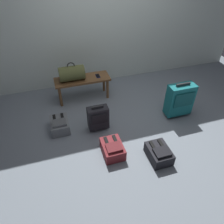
{
  "coord_description": "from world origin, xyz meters",
  "views": [
    {
      "loc": [
        -1.08,
        -2.4,
        2.35
      ],
      "look_at": [
        -0.3,
        0.1,
        0.25
      ],
      "focal_mm": 33.92,
      "sensor_mm": 36.0,
      "label": 1
    }
  ],
  "objects_px": {
    "suitcase_upright_teal": "(180,99)",
    "backpack_dark": "(159,153)",
    "cell_phone": "(98,76)",
    "backpack_maroon": "(113,149)",
    "bench": "(82,82)",
    "suitcase_small_charcoal": "(98,118)",
    "backpack_grey": "(60,125)",
    "duffel_bag_olive": "(72,73)"
  },
  "relations": [
    {
      "from": "suitcase_upright_teal",
      "to": "backpack_dark",
      "type": "xyz_separation_m",
      "value": [
        -0.74,
        -0.77,
        -0.23
      ]
    },
    {
      "from": "cell_phone",
      "to": "backpack_maroon",
      "type": "distance_m",
      "value": 1.53
    },
    {
      "from": "bench",
      "to": "suitcase_small_charcoal",
      "type": "height_order",
      "value": "suitcase_small_charcoal"
    },
    {
      "from": "bench",
      "to": "backpack_grey",
      "type": "xyz_separation_m",
      "value": [
        -0.54,
        -0.76,
        -0.26
      ]
    },
    {
      "from": "backpack_grey",
      "to": "bench",
      "type": "bearing_deg",
      "value": 54.74
    },
    {
      "from": "suitcase_small_charcoal",
      "to": "backpack_dark",
      "type": "xyz_separation_m",
      "value": [
        0.64,
        -0.82,
        -0.15
      ]
    },
    {
      "from": "duffel_bag_olive",
      "to": "bench",
      "type": "bearing_deg",
      "value": 0.0
    },
    {
      "from": "cell_phone",
      "to": "suitcase_upright_teal",
      "type": "distance_m",
      "value": 1.51
    },
    {
      "from": "backpack_maroon",
      "to": "backpack_grey",
      "type": "xyz_separation_m",
      "value": [
        -0.65,
        0.73,
        0.0
      ]
    },
    {
      "from": "suitcase_upright_teal",
      "to": "suitcase_small_charcoal",
      "type": "relative_size",
      "value": 1.37
    },
    {
      "from": "cell_phone",
      "to": "suitcase_small_charcoal",
      "type": "xyz_separation_m",
      "value": [
        -0.24,
        -0.94,
        -0.19
      ]
    },
    {
      "from": "suitcase_small_charcoal",
      "to": "backpack_dark",
      "type": "distance_m",
      "value": 1.05
    },
    {
      "from": "suitcase_upright_teal",
      "to": "cell_phone",
      "type": "bearing_deg",
      "value": 139.29
    },
    {
      "from": "duffel_bag_olive",
      "to": "suitcase_small_charcoal",
      "type": "relative_size",
      "value": 0.96
    },
    {
      "from": "suitcase_upright_teal",
      "to": "backpack_grey",
      "type": "bearing_deg",
      "value": 173.46
    },
    {
      "from": "suitcase_small_charcoal",
      "to": "backpack_grey",
      "type": "xyz_separation_m",
      "value": [
        -0.59,
        0.18,
        -0.15
      ]
    },
    {
      "from": "backpack_maroon",
      "to": "backpack_grey",
      "type": "bearing_deg",
      "value": 131.82
    },
    {
      "from": "suitcase_small_charcoal",
      "to": "suitcase_upright_teal",
      "type": "bearing_deg",
      "value": -1.94
    },
    {
      "from": "cell_phone",
      "to": "suitcase_small_charcoal",
      "type": "bearing_deg",
      "value": -104.5
    },
    {
      "from": "bench",
      "to": "cell_phone",
      "type": "height_order",
      "value": "cell_phone"
    },
    {
      "from": "bench",
      "to": "duffel_bag_olive",
      "type": "height_order",
      "value": "duffel_bag_olive"
    },
    {
      "from": "backpack_grey",
      "to": "suitcase_upright_teal",
      "type": "bearing_deg",
      "value": -6.54
    },
    {
      "from": "backpack_maroon",
      "to": "backpack_dark",
      "type": "relative_size",
      "value": 1.0
    },
    {
      "from": "duffel_bag_olive",
      "to": "cell_phone",
      "type": "bearing_deg",
      "value": -0.58
    },
    {
      "from": "duffel_bag_olive",
      "to": "backpack_dark",
      "type": "distance_m",
      "value": 2.01
    },
    {
      "from": "duffel_bag_olive",
      "to": "backpack_maroon",
      "type": "bearing_deg",
      "value": -79.14
    },
    {
      "from": "duffel_bag_olive",
      "to": "backpack_grey",
      "type": "bearing_deg",
      "value": -115.65
    },
    {
      "from": "bench",
      "to": "backpack_maroon",
      "type": "xyz_separation_m",
      "value": [
        0.11,
        -1.49,
        -0.26
      ]
    },
    {
      "from": "duffel_bag_olive",
      "to": "suitcase_small_charcoal",
      "type": "xyz_separation_m",
      "value": [
        0.22,
        -0.94,
        -0.32
      ]
    },
    {
      "from": "duffel_bag_olive",
      "to": "suitcase_upright_teal",
      "type": "bearing_deg",
      "value": -31.55
    },
    {
      "from": "cell_phone",
      "to": "duffel_bag_olive",
      "type": "bearing_deg",
      "value": 179.42
    },
    {
      "from": "cell_phone",
      "to": "suitcase_small_charcoal",
      "type": "relative_size",
      "value": 0.31
    },
    {
      "from": "duffel_bag_olive",
      "to": "suitcase_upright_teal",
      "type": "distance_m",
      "value": 1.9
    },
    {
      "from": "backpack_dark",
      "to": "backpack_maroon",
      "type": "bearing_deg",
      "value": 155.3
    },
    {
      "from": "bench",
      "to": "cell_phone",
      "type": "relative_size",
      "value": 6.94
    },
    {
      "from": "suitcase_upright_teal",
      "to": "backpack_maroon",
      "type": "xyz_separation_m",
      "value": [
        -1.32,
        -0.5,
        -0.23
      ]
    },
    {
      "from": "backpack_grey",
      "to": "suitcase_small_charcoal",
      "type": "bearing_deg",
      "value": -16.93
    },
    {
      "from": "backpack_dark",
      "to": "cell_phone",
      "type": "bearing_deg",
      "value": 102.94
    },
    {
      "from": "duffel_bag_olive",
      "to": "backpack_maroon",
      "type": "relative_size",
      "value": 1.16
    },
    {
      "from": "duffel_bag_olive",
      "to": "suitcase_upright_teal",
      "type": "xyz_separation_m",
      "value": [
        1.61,
        -0.99,
        -0.23
      ]
    },
    {
      "from": "suitcase_small_charcoal",
      "to": "backpack_maroon",
      "type": "height_order",
      "value": "suitcase_small_charcoal"
    },
    {
      "from": "suitcase_small_charcoal",
      "to": "backpack_dark",
      "type": "bearing_deg",
      "value": -51.7
    }
  ]
}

